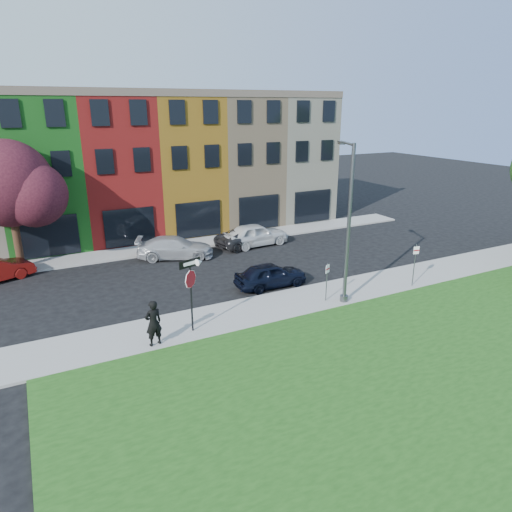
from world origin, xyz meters
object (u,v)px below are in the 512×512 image
sedan_near (271,275)px  street_lamp (347,225)px  stop_sign (191,281)px  man (153,323)px

sedan_near → street_lamp: street_lamp is taller
stop_sign → sedan_near: stop_sign is taller
stop_sign → man: 2.30m
stop_sign → man: stop_sign is taller
sedan_near → street_lamp: (2.27, -3.43, 3.34)m
stop_sign → sedan_near: size_ratio=0.82×
man → sedan_near: 8.26m
sedan_near → street_lamp: size_ratio=0.52×
stop_sign → sedan_near: 6.68m
street_lamp → stop_sign: bearing=-160.2°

